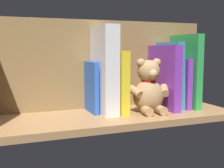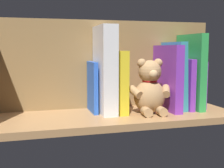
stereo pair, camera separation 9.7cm
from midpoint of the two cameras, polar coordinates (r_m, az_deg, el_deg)
name	(u,v)px [view 1 (the left image)]	position (r cm, az deg, el deg)	size (l,w,h in cm)	color
ground_plane	(112,117)	(99.06, -2.82, -6.47)	(84.32, 29.14, 2.20)	#A87A4C
shelf_back_panel	(100,64)	(108.30, -4.96, 3.83)	(84.32, 1.50, 32.06)	olive
book_0	(189,83)	(115.74, 12.38, 0.18)	(1.87, 14.12, 17.15)	purple
book_1	(185,71)	(112.21, 11.69, 2.50)	(2.65, 17.62, 26.93)	green
book_2	(177,83)	(111.56, 10.15, 0.25)	(2.02, 16.32, 18.16)	purple
book_3	(170,75)	(110.05, 8.74, 1.76)	(2.65, 15.55, 24.17)	teal
book_4	(164,77)	(107.01, 7.53, 1.31)	(3.01, 18.71, 22.96)	purple
teddy_bear	(149,89)	(99.95, 4.45, -0.96)	(14.99, 12.28, 18.51)	tan
book_5	(117,81)	(101.02, -1.84, 0.50)	(3.03, 15.91, 21.07)	yellow
dictionary_thick_white	(104,70)	(98.96, -4.35, 2.78)	(4.94, 16.19, 29.42)	white
book_6	(91,87)	(100.62, -6.81, -0.64)	(1.49, 11.99, 17.34)	blue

